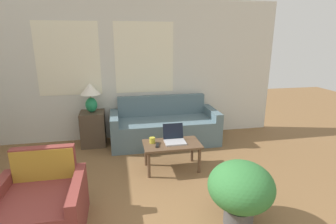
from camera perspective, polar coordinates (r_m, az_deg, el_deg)
name	(u,v)px	position (r m, az deg, el deg)	size (l,w,h in m)	color
wall_back	(113,72)	(5.06, -11.98, 8.61)	(6.45, 0.06, 2.60)	silver
couch	(164,128)	(4.95, -0.81, -3.48)	(1.97, 0.80, 0.84)	slate
armchair	(41,208)	(3.11, -25.90, -18.26)	(0.85, 0.83, 0.79)	brown
side_table	(93,129)	(4.99, -15.95, -3.49)	(0.43, 0.43, 0.63)	#4C3D2D
table_lamp	(90,94)	(4.82, -16.53, 3.77)	(0.35, 0.35, 0.52)	#1E8451
coffee_table	(172,147)	(3.91, 0.85, -7.57)	(0.84, 0.48, 0.41)	brown
laptop	(174,138)	(3.94, 1.38, -5.66)	(0.31, 0.30, 0.25)	#B7B7BC
cup_navy	(152,140)	(3.89, -3.45, -6.15)	(0.08, 0.08, 0.08)	gold
tv_remote	(157,145)	(3.80, -2.32, -7.21)	(0.08, 0.16, 0.02)	black
potted_plant	(241,188)	(2.90, 15.53, -15.74)	(0.68, 0.68, 0.71)	#4C4C4C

